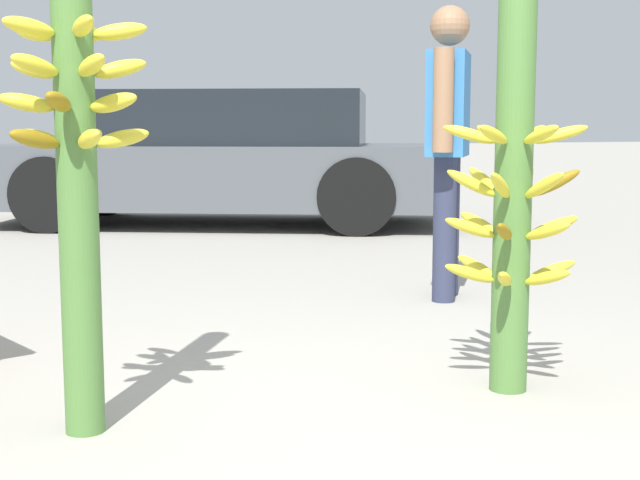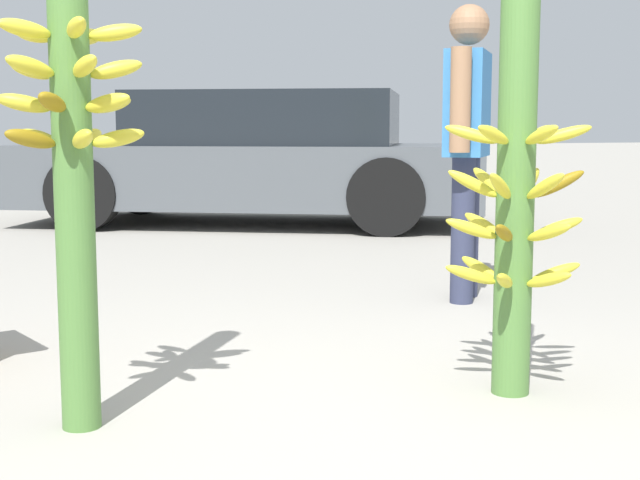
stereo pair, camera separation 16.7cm
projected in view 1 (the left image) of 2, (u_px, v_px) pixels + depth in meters
The scene contains 5 objects.
ground_plane at pixel (351, 452), 2.53m from camera, with size 80.00×80.00×0.00m, color #9E998E.
banana_stalk_left at pixel (76, 144), 2.58m from camera, with size 0.43×0.43×1.63m.
banana_stalk_center at pixel (513, 194), 3.03m from camera, with size 0.48×0.49×1.40m.
vendor_person at pixel (448, 128), 4.68m from camera, with size 0.48×0.57×1.54m.
parked_car at pixel (223, 160), 8.35m from camera, with size 4.61×3.61×1.23m.
Camera 1 is at (-1.08, -2.18, 0.92)m, focal length 50.00 mm.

